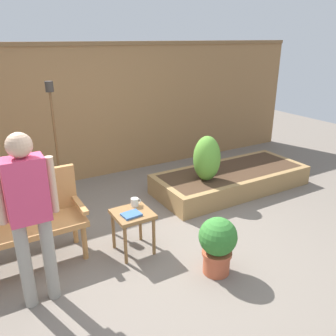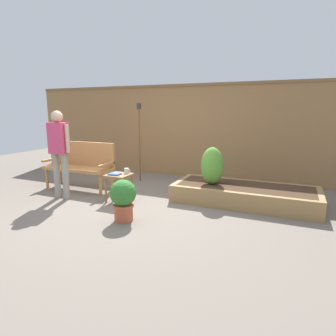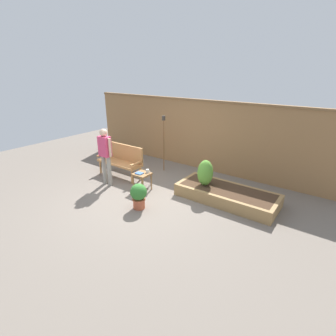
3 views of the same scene
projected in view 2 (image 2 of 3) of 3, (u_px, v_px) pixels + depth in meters
ground_plane at (127, 207)px, 4.76m from camera, size 14.00×14.00×0.00m
fence_back at (183, 130)px, 6.88m from camera, size 8.40×0.14×2.16m
garden_bench at (81, 162)px, 5.82m from camera, size 1.44×0.48×0.94m
side_table at (119, 179)px, 5.02m from camera, size 0.40×0.40×0.48m
cup_on_table at (127, 171)px, 5.07m from camera, size 0.12×0.08×0.09m
book_on_table at (115, 174)px, 4.96m from camera, size 0.20×0.16×0.02m
potted_boxwood at (123, 198)px, 4.13m from camera, size 0.38×0.38×0.60m
raised_planter_bed at (244, 194)px, 4.96m from camera, size 2.40×1.00×0.30m
shrub_near_bench at (212, 166)px, 5.00m from camera, size 0.38×0.38×0.65m
tiki_torch at (139, 128)px, 6.33m from camera, size 0.10×0.10×1.72m
person_by_bench at (59, 147)px, 5.06m from camera, size 0.47×0.20×1.56m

